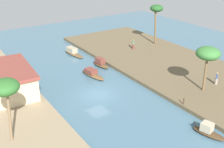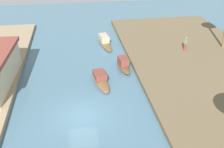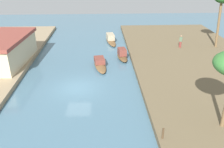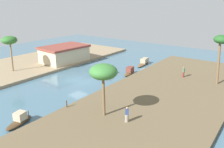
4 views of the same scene
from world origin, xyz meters
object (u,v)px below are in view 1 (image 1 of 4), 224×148
sampan_with_tall_canopy (101,63)px  person_by_mooring (216,80)px  person_on_near_bank (133,45)px  palm_tree_right_tall (5,88)px  palm_tree_left_near (208,54)px  mooring_post (184,101)px  palm_tree_left_far (157,10)px  sampan_open_hull (92,74)px  riverside_building (5,80)px  sampan_near_left_bank (208,131)px  sampan_foreground (73,52)px

sampan_with_tall_canopy → person_by_mooring: bearing=-156.5°
person_on_near_bank → palm_tree_right_tall: (-14.59, 25.13, 4.61)m
sampan_with_tall_canopy → palm_tree_left_near: 16.64m
palm_tree_left_near → sampan_with_tall_canopy: bearing=22.2°
mooring_post → palm_tree_left_far: size_ratio=0.11×
sampan_open_hull → palm_tree_left_far: 18.27m
palm_tree_left_near → palm_tree_left_far: palm_tree_left_far is taller
sampan_open_hull → person_by_mooring: bearing=-144.7°
sampan_open_hull → palm_tree_left_far: size_ratio=0.67×
sampan_with_tall_canopy → riverside_building: (-1.72, 14.59, 1.57)m
sampan_near_left_bank → palm_tree_left_near: 10.11m
sampan_foreground → person_on_near_bank: (-4.42, -9.63, 0.78)m
mooring_post → sampan_with_tall_canopy: bearing=5.0°
sampan_with_tall_canopy → mooring_post: (-15.88, -1.39, 0.38)m
person_by_mooring → palm_tree_left_far: palm_tree_left_far is taller
mooring_post → riverside_building: 21.39m
sampan_with_tall_canopy → palm_tree_right_tall: (-11.79, 16.69, 5.34)m
sampan_open_hull → palm_tree_right_tall: bearing=115.5°
sampan_foreground → riverside_building: riverside_building is taller
sampan_foreground → mooring_post: mooring_post is taller
mooring_post → palm_tree_right_tall: 19.19m
riverside_building → palm_tree_right_tall: bearing=172.0°
palm_tree_left_far → riverside_building: size_ratio=0.77×
person_by_mooring → palm_tree_left_near: (-0.24, 2.80, 4.18)m
mooring_post → palm_tree_left_far: 23.00m
sampan_open_hull → palm_tree_right_tall: palm_tree_right_tall is taller
sampan_with_tall_canopy → palm_tree_right_tall: palm_tree_right_tall is taller
sampan_near_left_bank → mooring_post: mooring_post is taller
sampan_near_left_bank → mooring_post: size_ratio=4.29×
sampan_foreground → sampan_near_left_bank: size_ratio=1.51×
sampan_open_hull → riverside_building: size_ratio=0.51×
palm_tree_right_tall → riverside_building: 10.95m
sampan_open_hull → sampan_foreground: bearing=-18.6°
sampan_near_left_bank → mooring_post: bearing=-34.0°
mooring_post → riverside_building: riverside_building is taller
sampan_with_tall_canopy → sampan_foreground: bearing=1.6°
riverside_building → sampan_with_tall_canopy: bearing=-79.5°
person_by_mooring → palm_tree_right_tall: palm_tree_right_tall is taller
sampan_with_tall_canopy → riverside_building: riverside_building is taller
sampan_foreground → sampan_open_hull: sampan_foreground is taller
person_on_near_bank → riverside_building: (-4.52, 23.03, 0.85)m
sampan_foreground → person_by_mooring: (-21.72, -10.01, 0.68)m
mooring_post → palm_tree_right_tall: palm_tree_right_tall is taller
sampan_with_tall_canopy → person_by_mooring: 16.99m
palm_tree_left_far → palm_tree_left_near: bearing=157.2°
mooring_post → riverside_building: size_ratio=0.09×
palm_tree_left_near → palm_tree_right_tall: bearing=82.6°
sampan_open_hull → sampan_with_tall_canopy: bearing=-58.9°
person_on_near_bank → sampan_foreground: bearing=0.8°
palm_tree_left_far → palm_tree_right_tall: bearing=115.9°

